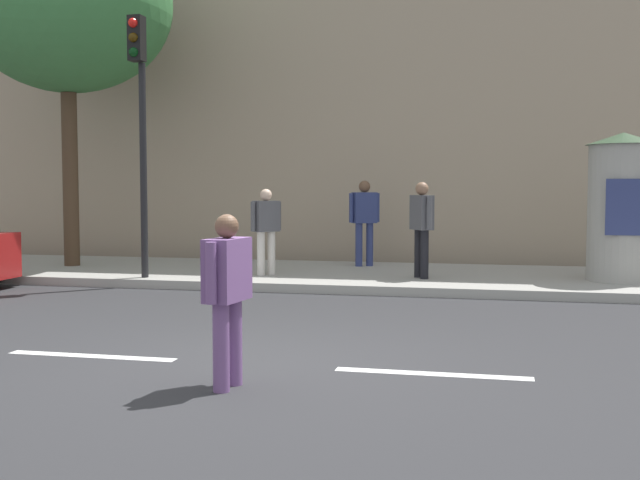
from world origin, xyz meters
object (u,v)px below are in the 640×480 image
(street_tree, at_px, (67,3))
(pedestrian_with_bag, at_px, (227,287))
(pedestrian_in_dark_shirt, at_px, (265,224))
(traffic_light, at_px, (140,104))
(pedestrian_in_red_top, at_px, (364,216))
(poster_column, at_px, (622,206))
(pedestrian_tallest, at_px, (422,222))

(street_tree, relative_size, pedestrian_with_bag, 4.65)
(pedestrian_in_dark_shirt, bearing_deg, traffic_light, -153.11)
(street_tree, xyz_separation_m, pedestrian_in_red_top, (5.70, 1.17, -4.14))
(street_tree, distance_m, pedestrian_in_red_top, 7.14)
(poster_column, xyz_separation_m, pedestrian_with_bag, (-4.22, -7.53, -0.53))
(poster_column, distance_m, pedestrian_tallest, 3.30)
(pedestrian_in_red_top, bearing_deg, pedestrian_in_dark_shirt, -127.67)
(traffic_light, distance_m, poster_column, 8.25)
(pedestrian_tallest, relative_size, pedestrian_in_red_top, 0.98)
(street_tree, bearing_deg, pedestrian_in_red_top, 11.66)
(traffic_light, distance_m, pedestrian_in_red_top, 4.84)
(poster_column, bearing_deg, traffic_light, -169.98)
(pedestrian_with_bag, height_order, pedestrian_in_red_top, pedestrian_in_red_top)
(pedestrian_with_bag, bearing_deg, poster_column, 60.74)
(pedestrian_in_dark_shirt, bearing_deg, pedestrian_in_red_top, 52.33)
(poster_column, xyz_separation_m, pedestrian_in_red_top, (-4.57, 1.46, -0.25))
(pedestrian_with_bag, xyz_separation_m, pedestrian_in_dark_shirt, (-1.81, 7.10, 0.19))
(pedestrian_in_red_top, xyz_separation_m, pedestrian_in_dark_shirt, (-1.46, -1.89, -0.09))
(pedestrian_with_bag, bearing_deg, pedestrian_in_red_top, 92.23)
(street_tree, bearing_deg, pedestrian_tallest, -5.17)
(traffic_light, distance_m, pedestrian_with_bag, 7.51)
(street_tree, distance_m, pedestrian_in_dark_shirt, 6.03)
(poster_column, bearing_deg, pedestrian_in_dark_shirt, -175.90)
(street_tree, height_order, pedestrian_in_red_top, street_tree)
(street_tree, bearing_deg, pedestrian_in_dark_shirt, -9.63)
(street_tree, height_order, pedestrian_in_dark_shirt, street_tree)
(poster_column, distance_m, pedestrian_in_dark_shirt, 6.05)
(poster_column, xyz_separation_m, pedestrian_tallest, (-3.27, -0.35, -0.28))
(poster_column, distance_m, pedestrian_in_red_top, 4.80)
(traffic_light, distance_m, pedestrian_tallest, 5.19)
(pedestrian_in_dark_shirt, bearing_deg, street_tree, 170.37)
(pedestrian_tallest, distance_m, pedestrian_in_red_top, 2.22)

